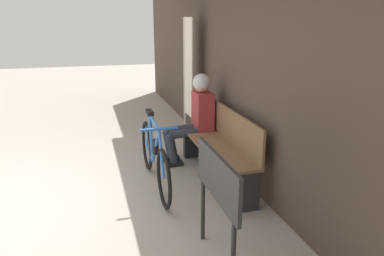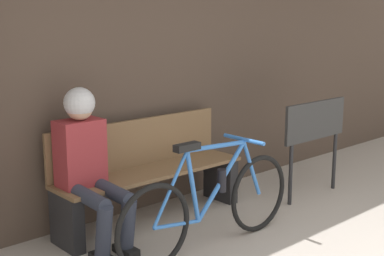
% 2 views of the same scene
% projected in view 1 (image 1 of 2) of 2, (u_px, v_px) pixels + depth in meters
% --- Properties ---
extents(storefront_wall, '(12.00, 0.56, 3.20)m').
position_uv_depth(storefront_wall, '(259.00, 40.00, 3.91)').
color(storefront_wall, '#4C3D33').
rests_on(storefront_wall, ground_plane).
extents(park_bench_near, '(1.71, 0.42, 0.85)m').
position_uv_depth(park_bench_near, '(220.00, 147.00, 4.45)').
color(park_bench_near, brown).
rests_on(park_bench_near, ground_plane).
extents(bicycle, '(1.69, 0.40, 0.85)m').
position_uv_depth(bicycle, '(154.00, 157.00, 4.28)').
color(bicycle, black).
rests_on(bicycle, ground_plane).
extents(person_seated, '(0.34, 0.64, 1.19)m').
position_uv_depth(person_seated, '(195.00, 112.00, 4.93)').
color(person_seated, '#2D3342').
rests_on(person_seated, ground_plane).
extents(banner_pole, '(0.45, 0.05, 1.89)m').
position_uv_depth(banner_pole, '(188.00, 71.00, 5.78)').
color(banner_pole, '#B7B2A8').
rests_on(banner_pole, ground_plane).
extents(signboard, '(0.88, 0.04, 0.92)m').
position_uv_depth(signboard, '(217.00, 185.00, 2.81)').
color(signboard, '#232326').
rests_on(signboard, ground_plane).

